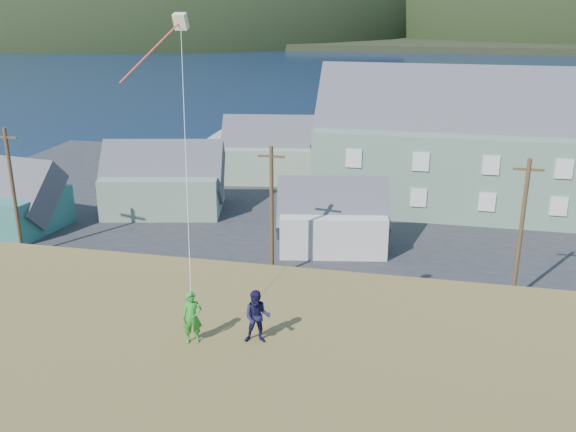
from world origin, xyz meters
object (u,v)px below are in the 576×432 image
(lodge, at_px, (565,148))
(shed_palegreen_far, at_px, (280,150))
(shed_teal, at_px, (4,198))
(kite_flyer_green, at_px, (192,317))
(kite_flyer_navy, at_px, (257,317))
(wharf, at_px, (323,140))
(shed_palegreen_near, at_px, (163,180))
(shed_white, at_px, (333,217))

(lodge, bearing_deg, shed_palegreen_far, 168.85)
(shed_teal, height_order, shed_palegreen_far, shed_palegreen_far)
(shed_palegreen_far, bearing_deg, kite_flyer_green, -89.65)
(shed_palegreen_far, height_order, kite_flyer_green, kite_flyer_green)
(lodge, xyz_separation_m, kite_flyer_green, (-17.00, -37.59, 2.71))
(kite_flyer_navy, bearing_deg, shed_teal, 127.85)
(wharf, distance_m, kite_flyer_green, 59.11)
(shed_palegreen_near, distance_m, kite_flyer_green, 34.30)
(lodge, xyz_separation_m, shed_teal, (-41.00, -13.04, -2.83))
(shed_palegreen_near, height_order, kite_flyer_green, kite_flyer_green)
(lodge, relative_size, shed_white, 4.72)
(shed_palegreen_near, relative_size, shed_white, 1.27)
(wharf, xyz_separation_m, shed_palegreen_far, (-1.59, -16.04, 2.33))
(kite_flyer_green, height_order, kite_flyer_navy, kite_flyer_navy)
(lodge, relative_size, shed_teal, 4.34)
(shed_teal, bearing_deg, lodge, 25.85)
(shed_teal, relative_size, kite_flyer_green, 5.77)
(wharf, height_order, shed_white, shed_white)
(lodge, height_order, shed_palegreen_near, lodge)
(lodge, relative_size, kite_flyer_green, 25.04)
(kite_flyer_green, bearing_deg, shed_palegreen_near, 92.77)
(shed_palegreen_far, bearing_deg, wharf, 75.20)
(shed_white, relative_size, kite_flyer_green, 5.31)
(shed_palegreen_far, distance_m, kite_flyer_green, 43.23)
(shed_teal, distance_m, kite_flyer_navy, 35.77)
(wharf, relative_size, kite_flyer_navy, 16.38)
(shed_teal, bearing_deg, shed_palegreen_far, 54.62)
(lodge, xyz_separation_m, shed_white, (-16.62, -11.87, -2.95))
(shed_white, xyz_separation_m, shed_palegreen_far, (-7.46, 16.60, 0.46))
(shed_teal, bearing_deg, wharf, 69.51)
(lodge, distance_m, shed_teal, 43.11)
(shed_teal, relative_size, shed_palegreen_far, 0.78)
(wharf, relative_size, kite_flyer_green, 16.63)
(lodge, bearing_deg, kite_flyer_green, -114.36)
(shed_palegreen_near, bearing_deg, lodge, 0.23)
(shed_palegreen_near, bearing_deg, kite_flyer_navy, -74.57)
(shed_palegreen_near, relative_size, shed_palegreen_far, 0.91)
(shed_teal, xyz_separation_m, shed_white, (24.38, 1.17, -0.13))
(kite_flyer_navy, bearing_deg, wharf, 88.14)
(kite_flyer_green, relative_size, kite_flyer_navy, 0.98)
(lodge, distance_m, shed_palegreen_near, 31.88)
(shed_palegreen_near, height_order, shed_palegreen_far, shed_palegreen_far)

